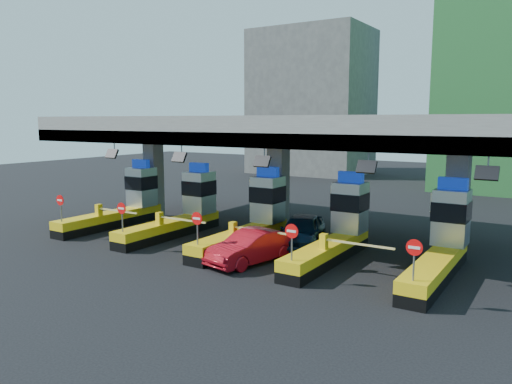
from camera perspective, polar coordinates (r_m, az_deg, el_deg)
The scene contains 10 objects.
ground at distance 27.55m, azimuth -0.60°, elevation -6.04°, with size 120.00×120.00×0.00m, color black.
toll_canopy at distance 29.16m, azimuth 2.47°, elevation 6.93°, with size 28.00×12.09×7.00m.
toll_lane_far_left at distance 33.83m, azimuth -14.72°, elevation -1.22°, with size 4.43×8.00×4.16m.
toll_lane_left at distance 30.40m, azimuth -8.26°, elevation -2.07°, with size 4.43×8.00×4.16m.
toll_lane_center at distance 27.47m, azimuth -0.28°, elevation -3.09°, with size 4.43×8.00×4.16m.
toll_lane_right at distance 25.19m, azimuth 9.38°, elevation -4.24°, with size 4.43×8.00×4.16m.
toll_lane_far_right at distance 23.76m, azimuth 20.59°, elevation -5.43°, with size 4.43×8.00×4.16m.
bg_building_concrete at distance 65.04m, azimuth 6.36°, elevation 10.13°, with size 14.00×10.00×18.00m, color #4C4C49.
van at distance 26.89m, azimuth 5.26°, elevation -4.49°, with size 2.09×5.20×1.77m, color black.
red_car at distance 23.94m, azimuth -0.51°, elevation -6.29°, with size 1.67×4.78×1.58m, color maroon.
Camera 1 is at (14.49, -22.43, 6.79)m, focal length 35.00 mm.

